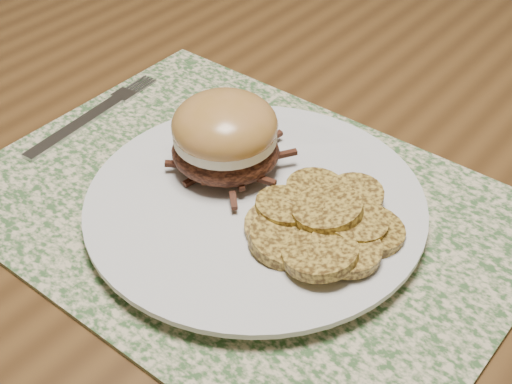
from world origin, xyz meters
The scene contains 6 objects.
dining_table centered at (0.00, 0.00, 0.67)m, with size 1.50×0.90×0.75m.
placemat centered at (-0.02, -0.11, 0.75)m, with size 0.45×0.33×0.00m, color #375A2E.
dinner_plate centered at (-0.01, -0.11, 0.76)m, with size 0.26×0.26×0.02m, color silver.
pork_sandwich centered at (-0.06, -0.09, 0.80)m, with size 0.12×0.12×0.07m.
roasted_potatoes centered at (0.05, -0.11, 0.78)m, with size 0.13×0.14×0.03m.
fork centered at (-0.22, -0.10, 0.76)m, with size 0.03×0.17×0.00m.
Camera 1 is at (0.26, -0.45, 1.14)m, focal length 50.00 mm.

